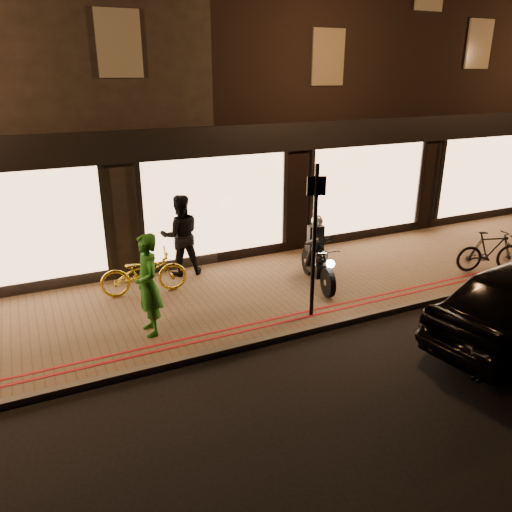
{
  "coord_description": "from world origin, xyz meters",
  "views": [
    {
      "loc": [
        -4.18,
        -7.08,
        4.65
      ],
      "look_at": [
        -0.05,
        1.62,
        1.1
      ],
      "focal_mm": 35.0,
      "sensor_mm": 36.0,
      "label": 1
    }
  ],
  "objects_px": {
    "sign_post": "(314,234)",
    "bicycle_gold": "(144,273)",
    "person_green": "(148,285)",
    "motorcycle": "(318,258)"
  },
  "relations": [
    {
      "from": "motorcycle",
      "to": "bicycle_gold",
      "type": "height_order",
      "value": "motorcycle"
    },
    {
      "from": "sign_post",
      "to": "bicycle_gold",
      "type": "bearing_deg",
      "value": 138.31
    },
    {
      "from": "bicycle_gold",
      "to": "person_green",
      "type": "distance_m",
      "value": 1.87
    },
    {
      "from": "sign_post",
      "to": "person_green",
      "type": "xyz_separation_m",
      "value": [
        -3.05,
        0.65,
        -0.72
      ]
    },
    {
      "from": "bicycle_gold",
      "to": "person_green",
      "type": "bearing_deg",
      "value": 176.59
    },
    {
      "from": "sign_post",
      "to": "person_green",
      "type": "distance_m",
      "value": 3.2
    },
    {
      "from": "person_green",
      "to": "bicycle_gold",
      "type": "bearing_deg",
      "value": 168.01
    },
    {
      "from": "sign_post",
      "to": "person_green",
      "type": "bearing_deg",
      "value": 167.92
    },
    {
      "from": "sign_post",
      "to": "bicycle_gold",
      "type": "xyz_separation_m",
      "value": [
        -2.74,
        2.44,
        -1.19
      ]
    },
    {
      "from": "sign_post",
      "to": "bicycle_gold",
      "type": "height_order",
      "value": "sign_post"
    }
  ]
}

